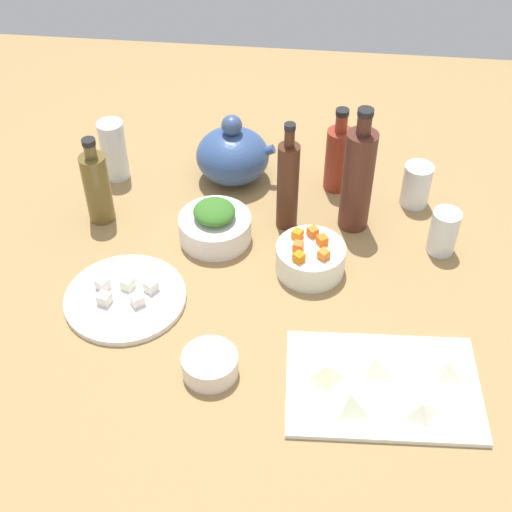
{
  "coord_description": "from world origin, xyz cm",
  "views": [
    {
      "loc": [
        10.89,
        -98.6,
        100.38
      ],
      "look_at": [
        0.0,
        0.0,
        8.0
      ],
      "focal_mm": 49.9,
      "sensor_mm": 36.0,
      "label": 1
    }
  ],
  "objects_px": {
    "teapot": "(233,155)",
    "bottle_3": "(338,157)",
    "bowl_greens": "(215,228)",
    "drinking_glass_2": "(444,232)",
    "plate_tofu": "(125,298)",
    "drinking_glass_0": "(416,185)",
    "bottle_0": "(358,179)",
    "bottle_1": "(97,186)",
    "bowl_carrots": "(310,259)",
    "bottle_2": "(288,184)",
    "cutting_board": "(383,386)",
    "drinking_glass_1": "(114,150)",
    "bowl_small_side": "(210,365)"
  },
  "relations": [
    {
      "from": "teapot",
      "to": "bottle_3",
      "type": "height_order",
      "value": "bottle_3"
    },
    {
      "from": "bowl_greens",
      "to": "teapot",
      "type": "distance_m",
      "value": 0.21
    },
    {
      "from": "bowl_greens",
      "to": "drinking_glass_2",
      "type": "distance_m",
      "value": 0.46
    },
    {
      "from": "plate_tofu",
      "to": "drinking_glass_0",
      "type": "height_order",
      "value": "drinking_glass_0"
    },
    {
      "from": "plate_tofu",
      "to": "bottle_0",
      "type": "xyz_separation_m",
      "value": [
        0.42,
        0.27,
        0.11
      ]
    },
    {
      "from": "bottle_1",
      "to": "drinking_glass_2",
      "type": "xyz_separation_m",
      "value": [
        0.71,
        -0.02,
        -0.04
      ]
    },
    {
      "from": "bowl_carrots",
      "to": "bottle_3",
      "type": "distance_m",
      "value": 0.28
    },
    {
      "from": "bowl_carrots",
      "to": "bottle_2",
      "type": "xyz_separation_m",
      "value": [
        -0.06,
        0.13,
        0.08
      ]
    },
    {
      "from": "plate_tofu",
      "to": "bottle_0",
      "type": "bearing_deg",
      "value": 32.67
    },
    {
      "from": "cutting_board",
      "to": "drinking_glass_2",
      "type": "bearing_deg",
      "value": 71.24
    },
    {
      "from": "plate_tofu",
      "to": "bottle_3",
      "type": "height_order",
      "value": "bottle_3"
    },
    {
      "from": "bowl_greens",
      "to": "teapot",
      "type": "bearing_deg",
      "value": 87.51
    },
    {
      "from": "bottle_0",
      "to": "drinking_glass_0",
      "type": "bearing_deg",
      "value": 33.44
    },
    {
      "from": "bottle_2",
      "to": "drinking_glass_1",
      "type": "height_order",
      "value": "bottle_2"
    },
    {
      "from": "plate_tofu",
      "to": "drinking_glass_0",
      "type": "relative_size",
      "value": 2.37
    },
    {
      "from": "bowl_carrots",
      "to": "bottle_0",
      "type": "height_order",
      "value": "bottle_0"
    },
    {
      "from": "bottle_1",
      "to": "bowl_carrots",
      "type": "bearing_deg",
      "value": -13.94
    },
    {
      "from": "drinking_glass_0",
      "to": "cutting_board",
      "type": "bearing_deg",
      "value": -98.55
    },
    {
      "from": "plate_tofu",
      "to": "teapot",
      "type": "height_order",
      "value": "teapot"
    },
    {
      "from": "bowl_greens",
      "to": "bottle_3",
      "type": "xyz_separation_m",
      "value": [
        0.24,
        0.2,
        0.05
      ]
    },
    {
      "from": "bottle_1",
      "to": "bowl_greens",
      "type": "bearing_deg",
      "value": -8.92
    },
    {
      "from": "bottle_1",
      "to": "teapot",
      "type": "bearing_deg",
      "value": 33.25
    },
    {
      "from": "bottle_2",
      "to": "bottle_3",
      "type": "relative_size",
      "value": 1.24
    },
    {
      "from": "bottle_3",
      "to": "drinking_glass_1",
      "type": "bearing_deg",
      "value": -178.36
    },
    {
      "from": "plate_tofu",
      "to": "teapot",
      "type": "xyz_separation_m",
      "value": [
        0.15,
        0.4,
        0.06
      ]
    },
    {
      "from": "bottle_1",
      "to": "bottle_2",
      "type": "distance_m",
      "value": 0.39
    },
    {
      "from": "cutting_board",
      "to": "bottle_1",
      "type": "height_order",
      "value": "bottle_1"
    },
    {
      "from": "drinking_glass_1",
      "to": "bowl_small_side",
      "type": "bearing_deg",
      "value": -60.68
    },
    {
      "from": "teapot",
      "to": "plate_tofu",
      "type": "bearing_deg",
      "value": -110.49
    },
    {
      "from": "bottle_1",
      "to": "drinking_glass_1",
      "type": "distance_m",
      "value": 0.15
    },
    {
      "from": "teapot",
      "to": "bottle_2",
      "type": "distance_m",
      "value": 0.2
    },
    {
      "from": "bowl_small_side",
      "to": "plate_tofu",
      "type": "bearing_deg",
      "value": 141.09
    },
    {
      "from": "bowl_small_side",
      "to": "drinking_glass_2",
      "type": "height_order",
      "value": "drinking_glass_2"
    },
    {
      "from": "cutting_board",
      "to": "drinking_glass_2",
      "type": "relative_size",
      "value": 3.36
    },
    {
      "from": "teapot",
      "to": "bowl_greens",
      "type": "bearing_deg",
      "value": -92.49
    },
    {
      "from": "teapot",
      "to": "drinking_glass_0",
      "type": "bearing_deg",
      "value": -6.47
    },
    {
      "from": "bowl_greens",
      "to": "drinking_glass_1",
      "type": "height_order",
      "value": "drinking_glass_1"
    },
    {
      "from": "bottle_2",
      "to": "bottle_0",
      "type": "bearing_deg",
      "value": 6.67
    },
    {
      "from": "cutting_board",
      "to": "drinking_glass_1",
      "type": "xyz_separation_m",
      "value": [
        -0.59,
        0.53,
        0.06
      ]
    },
    {
      "from": "bowl_small_side",
      "to": "bowl_carrots",
      "type": "bearing_deg",
      "value": 60.4
    },
    {
      "from": "bowl_carrots",
      "to": "bottle_0",
      "type": "relative_size",
      "value": 0.49
    },
    {
      "from": "bottle_1",
      "to": "bottle_3",
      "type": "relative_size",
      "value": 1.0
    },
    {
      "from": "teapot",
      "to": "bottle_1",
      "type": "xyz_separation_m",
      "value": [
        -0.26,
        -0.17,
        0.02
      ]
    },
    {
      "from": "bowl_small_side",
      "to": "drinking_glass_0",
      "type": "xyz_separation_m",
      "value": [
        0.37,
        0.51,
        0.03
      ]
    },
    {
      "from": "bottle_0",
      "to": "drinking_glass_2",
      "type": "xyz_separation_m",
      "value": [
        0.18,
        -0.06,
        -0.07
      ]
    },
    {
      "from": "bottle_0",
      "to": "drinking_glass_1",
      "type": "xyz_separation_m",
      "value": [
        -0.54,
        0.11,
        -0.05
      ]
    },
    {
      "from": "bottle_2",
      "to": "drinking_glass_2",
      "type": "bearing_deg",
      "value": -8.24
    },
    {
      "from": "drinking_glass_0",
      "to": "drinking_glass_2",
      "type": "bearing_deg",
      "value": -72.98
    },
    {
      "from": "bottle_0",
      "to": "bottle_1",
      "type": "distance_m",
      "value": 0.53
    },
    {
      "from": "bowl_carrots",
      "to": "drinking_glass_1",
      "type": "bearing_deg",
      "value": 150.13
    }
  ]
}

